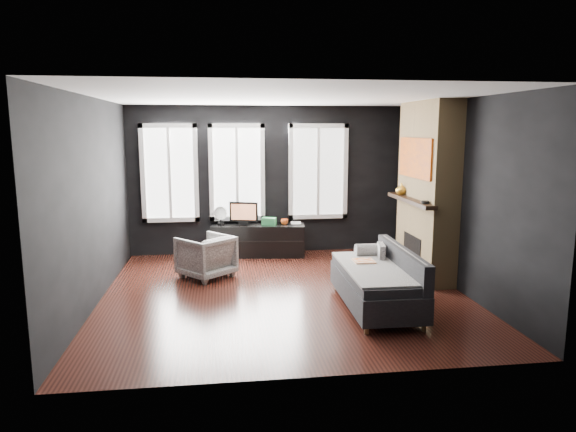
{
  "coord_description": "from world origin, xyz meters",
  "views": [
    {
      "loc": [
        -0.85,
        -6.89,
        2.29
      ],
      "look_at": [
        0.1,
        0.3,
        1.05
      ],
      "focal_mm": 32.0,
      "sensor_mm": 36.0,
      "label": 1
    }
  ],
  "objects": [
    {
      "name": "fireplace",
      "position": [
        2.3,
        0.6,
        1.35
      ],
      "size": [
        0.7,
        1.62,
        2.7
      ],
      "primitive_type": null,
      "color": "#93724C",
      "rests_on": "floor"
    },
    {
      "name": "book",
      "position": [
        0.41,
        2.24,
        0.7
      ],
      "size": [
        0.18,
        0.04,
        0.25
      ],
      "primitive_type": "imported",
      "rotation": [
        0.0,
        0.0,
        -0.1
      ],
      "color": "#B9A694",
      "rests_on": "media_console"
    },
    {
      "name": "monitor",
      "position": [
        -0.45,
        2.25,
        0.81
      ],
      "size": [
        0.54,
        0.25,
        0.47
      ],
      "primitive_type": null,
      "rotation": [
        0.0,
        0.0,
        -0.27
      ],
      "color": "black",
      "rests_on": "media_console"
    },
    {
      "name": "wall_back",
      "position": [
        0.0,
        2.5,
        1.35
      ],
      "size": [
        5.0,
        0.02,
        2.7
      ],
      "primitive_type": "cube",
      "color": "black",
      "rests_on": "ground"
    },
    {
      "name": "desk_fan",
      "position": [
        -0.86,
        2.33,
        0.75
      ],
      "size": [
        0.29,
        0.29,
        0.34
      ],
      "primitive_type": null,
      "rotation": [
        0.0,
        0.0,
        -0.21
      ],
      "color": "#969696",
      "rests_on": "media_console"
    },
    {
      "name": "floor",
      "position": [
        0.0,
        0.0,
        0.0
      ],
      "size": [
        5.0,
        5.0,
        0.0
      ],
      "primitive_type": "plane",
      "color": "black",
      "rests_on": "ground"
    },
    {
      "name": "mantel_clock",
      "position": [
        2.05,
        0.05,
        1.25
      ],
      "size": [
        0.13,
        0.13,
        0.04
      ],
      "primitive_type": "cylinder",
      "rotation": [
        0.0,
        0.0,
        -0.17
      ],
      "color": "black",
      "rests_on": "fireplace"
    },
    {
      "name": "media_console",
      "position": [
        -0.19,
        2.24,
        0.29
      ],
      "size": [
        1.72,
        0.73,
        0.57
      ],
      "primitive_type": null,
      "rotation": [
        0.0,
        0.0,
        -0.12
      ],
      "color": "black",
      "rests_on": "floor"
    },
    {
      "name": "wall_left",
      "position": [
        -2.5,
        0.0,
        1.35
      ],
      "size": [
        0.02,
        5.0,
        2.7
      ],
      "primitive_type": "cube",
      "color": "black",
      "rests_on": "ground"
    },
    {
      "name": "ceiling",
      "position": [
        0.0,
        0.0,
        2.7
      ],
      "size": [
        5.0,
        5.0,
        0.0
      ],
      "primitive_type": "plane",
      "color": "white",
      "rests_on": "ground"
    },
    {
      "name": "storage_box",
      "position": [
        0.0,
        2.16,
        0.64
      ],
      "size": [
        0.28,
        0.23,
        0.13
      ],
      "primitive_type": "cube",
      "rotation": [
        0.0,
        0.0,
        -0.34
      ],
      "color": "#27723D",
      "rests_on": "media_console"
    },
    {
      "name": "wall_right",
      "position": [
        2.5,
        0.0,
        1.35
      ],
      "size": [
        0.02,
        5.0,
        2.7
      ],
      "primitive_type": "cube",
      "color": "black",
      "rests_on": "ground"
    },
    {
      "name": "mantel_vase",
      "position": [
        2.05,
        1.05,
        1.32
      ],
      "size": [
        0.25,
        0.25,
        0.18
      ],
      "primitive_type": "imported",
      "rotation": [
        0.0,
        0.0,
        -0.43
      ],
      "color": "gold",
      "rests_on": "fireplace"
    },
    {
      "name": "mug",
      "position": [
        0.28,
        2.15,
        0.64
      ],
      "size": [
        0.14,
        0.12,
        0.13
      ],
      "primitive_type": "imported",
      "rotation": [
        0.0,
        0.0,
        0.11
      ],
      "color": "#E75A1C",
      "rests_on": "media_console"
    },
    {
      "name": "sofa",
      "position": [
        1.1,
        -0.75,
        0.39
      ],
      "size": [
        0.94,
        1.84,
        0.78
      ],
      "primitive_type": null,
      "rotation": [
        0.0,
        0.0,
        -0.02
      ],
      "color": "#27272A",
      "rests_on": "floor"
    },
    {
      "name": "stripe_pillow",
      "position": [
        1.31,
        -0.29,
        0.56
      ],
      "size": [
        0.14,
        0.34,
        0.33
      ],
      "primitive_type": "cube",
      "rotation": [
        0.0,
        0.0,
        -0.18
      ],
      "color": "gray",
      "rests_on": "sofa"
    },
    {
      "name": "armchair",
      "position": [
        -1.1,
        0.95,
        0.36
      ],
      "size": [
        0.97,
        0.97,
        0.73
      ],
      "primitive_type": "imported",
      "rotation": [
        0.0,
        0.0,
        -2.42
      ],
      "color": "white",
      "rests_on": "floor"
    },
    {
      "name": "windows",
      "position": [
        -0.45,
        2.46,
        2.38
      ],
      "size": [
        4.0,
        0.16,
        1.76
      ],
      "primitive_type": null,
      "color": "white",
      "rests_on": "wall_back"
    }
  ]
}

